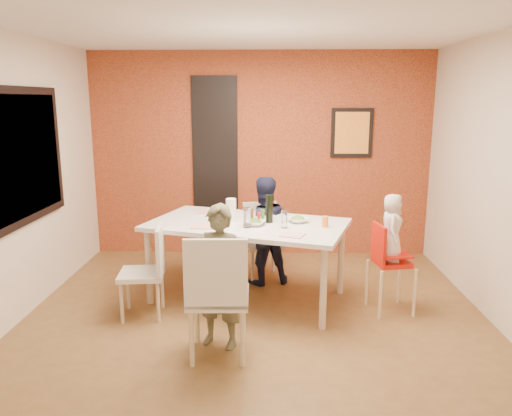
{
  "coord_description": "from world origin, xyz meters",
  "views": [
    {
      "loc": [
        0.14,
        -4.41,
        2.07
      ],
      "look_at": [
        0.0,
        0.3,
        1.05
      ],
      "focal_mm": 35.0,
      "sensor_mm": 36.0,
      "label": 1
    }
  ],
  "objects_px": {
    "chair_left": "(150,266)",
    "high_chair": "(388,259)",
    "child_near": "(220,277)",
    "dining_table": "(247,229)",
    "toddler": "(392,228)",
    "paper_towel_roll": "(231,210)",
    "wine_bottle": "(269,209)",
    "chair_near": "(217,291)",
    "chair_far": "(262,236)",
    "child_far": "(263,231)"
  },
  "relations": [
    {
      "from": "chair_left",
      "to": "high_chair",
      "type": "distance_m",
      "value": 2.33
    },
    {
      "from": "chair_left",
      "to": "child_near",
      "type": "relative_size",
      "value": 0.73
    },
    {
      "from": "dining_table",
      "to": "chair_left",
      "type": "relative_size",
      "value": 2.48
    },
    {
      "from": "toddler",
      "to": "paper_towel_roll",
      "type": "bearing_deg",
      "value": 87.81
    },
    {
      "from": "dining_table",
      "to": "child_near",
      "type": "height_order",
      "value": "child_near"
    },
    {
      "from": "dining_table",
      "to": "wine_bottle",
      "type": "bearing_deg",
      "value": 3.19
    },
    {
      "from": "dining_table",
      "to": "high_chair",
      "type": "distance_m",
      "value": 1.44
    },
    {
      "from": "toddler",
      "to": "chair_near",
      "type": "bearing_deg",
      "value": 132.58
    },
    {
      "from": "high_chair",
      "to": "child_near",
      "type": "relative_size",
      "value": 0.73
    },
    {
      "from": "chair_far",
      "to": "child_near",
      "type": "distance_m",
      "value": 1.79
    },
    {
      "from": "child_far",
      "to": "dining_table",
      "type": "bearing_deg",
      "value": 54.62
    },
    {
      "from": "dining_table",
      "to": "wine_bottle",
      "type": "distance_m",
      "value": 0.32
    },
    {
      "from": "chair_near",
      "to": "high_chair",
      "type": "distance_m",
      "value": 1.87
    },
    {
      "from": "chair_left",
      "to": "chair_far",
      "type": "bearing_deg",
      "value": 132.03
    },
    {
      "from": "child_near",
      "to": "wine_bottle",
      "type": "bearing_deg",
      "value": 88.69
    },
    {
      "from": "chair_near",
      "to": "child_far",
      "type": "xyz_separation_m",
      "value": [
        0.34,
        1.77,
        0.03
      ]
    },
    {
      "from": "high_chair",
      "to": "child_near",
      "type": "distance_m",
      "value": 1.75
    },
    {
      "from": "chair_near",
      "to": "chair_far",
      "type": "bearing_deg",
      "value": -101.16
    },
    {
      "from": "child_near",
      "to": "child_far",
      "type": "xyz_separation_m",
      "value": [
        0.34,
        1.52,
        0.0
      ]
    },
    {
      "from": "dining_table",
      "to": "chair_far",
      "type": "xyz_separation_m",
      "value": [
        0.14,
        0.71,
        -0.26
      ]
    },
    {
      "from": "toddler",
      "to": "wine_bottle",
      "type": "bearing_deg",
      "value": 86.15
    },
    {
      "from": "high_chair",
      "to": "paper_towel_roll",
      "type": "height_order",
      "value": "paper_towel_roll"
    },
    {
      "from": "high_chair",
      "to": "dining_table",
      "type": "bearing_deg",
      "value": 67.68
    },
    {
      "from": "child_far",
      "to": "toddler",
      "type": "height_order",
      "value": "child_far"
    },
    {
      "from": "high_chair",
      "to": "toddler",
      "type": "relative_size",
      "value": 1.36
    },
    {
      "from": "high_chair",
      "to": "wine_bottle",
      "type": "relative_size",
      "value": 3.09
    },
    {
      "from": "chair_near",
      "to": "chair_left",
      "type": "distance_m",
      "value": 1.13
    },
    {
      "from": "chair_left",
      "to": "paper_towel_roll",
      "type": "bearing_deg",
      "value": 119.06
    },
    {
      "from": "chair_left",
      "to": "toddler",
      "type": "xyz_separation_m",
      "value": [
        2.34,
        0.18,
        0.36
      ]
    },
    {
      "from": "chair_near",
      "to": "high_chair",
      "type": "bearing_deg",
      "value": -149.49
    },
    {
      "from": "high_chair",
      "to": "wine_bottle",
      "type": "height_order",
      "value": "wine_bottle"
    },
    {
      "from": "child_near",
      "to": "wine_bottle",
      "type": "xyz_separation_m",
      "value": [
        0.41,
        1.06,
        0.36
      ]
    },
    {
      "from": "child_near",
      "to": "toddler",
      "type": "bearing_deg",
      "value": 45.44
    },
    {
      "from": "chair_left",
      "to": "wine_bottle",
      "type": "bearing_deg",
      "value": 106.58
    },
    {
      "from": "paper_towel_roll",
      "to": "toddler",
      "type": "bearing_deg",
      "value": -12.19
    },
    {
      "from": "chair_far",
      "to": "dining_table",
      "type": "bearing_deg",
      "value": -115.49
    },
    {
      "from": "chair_left",
      "to": "toddler",
      "type": "height_order",
      "value": "toddler"
    },
    {
      "from": "child_far",
      "to": "paper_towel_roll",
      "type": "relative_size",
      "value": 5.2
    },
    {
      "from": "chair_near",
      "to": "chair_left",
      "type": "relative_size",
      "value": 1.17
    },
    {
      "from": "chair_near",
      "to": "toddler",
      "type": "relative_size",
      "value": 1.59
    },
    {
      "from": "chair_far",
      "to": "high_chair",
      "type": "xyz_separation_m",
      "value": [
        1.26,
        -0.99,
        0.05
      ]
    },
    {
      "from": "high_chair",
      "to": "child_near",
      "type": "xyz_separation_m",
      "value": [
        -1.58,
        -0.76,
        0.08
      ]
    },
    {
      "from": "chair_near",
      "to": "wine_bottle",
      "type": "distance_m",
      "value": 1.43
    },
    {
      "from": "child_near",
      "to": "toddler",
      "type": "distance_m",
      "value": 1.79
    },
    {
      "from": "child_near",
      "to": "toddler",
      "type": "relative_size",
      "value": 1.87
    },
    {
      "from": "chair_left",
      "to": "paper_towel_roll",
      "type": "xyz_separation_m",
      "value": [
        0.75,
        0.52,
        0.45
      ]
    },
    {
      "from": "chair_far",
      "to": "wine_bottle",
      "type": "height_order",
      "value": "wine_bottle"
    },
    {
      "from": "dining_table",
      "to": "child_near",
      "type": "distance_m",
      "value": 1.07
    },
    {
      "from": "chair_far",
      "to": "high_chair",
      "type": "bearing_deg",
      "value": -52.81
    },
    {
      "from": "chair_near",
      "to": "chair_far",
      "type": "distance_m",
      "value": 2.03
    }
  ]
}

